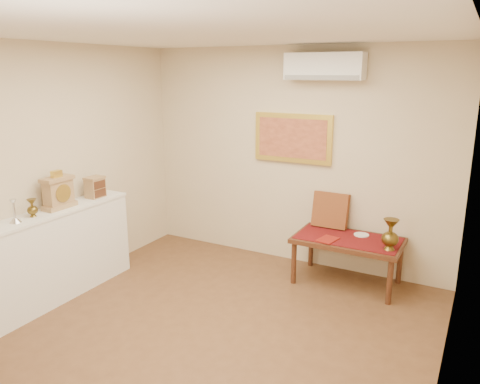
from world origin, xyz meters
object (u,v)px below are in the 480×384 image
Objects in this scene: brass_urn_tall at (391,231)px; low_table at (348,244)px; mantel_clock at (59,192)px; wooden_chest at (95,187)px; display_ledge at (51,256)px.

brass_urn_tall is 0.34× the size of low_table.
mantel_clock is 1.68× the size of wooden_chest.
brass_urn_tall is 0.57m from low_table.
low_table is (2.67, 1.70, -0.67)m from mantel_clock.
wooden_chest reaches higher than low_table.
mantel_clock is at bearing -91.58° from wooden_chest.
display_ledge is at bearing -91.25° from wooden_chest.
mantel_clock is 3.24m from low_table.
mantel_clock is (-3.15, -1.56, 0.39)m from brass_urn_tall.
wooden_chest is at bearing 88.75° from display_ledge.
display_ledge is 1.68× the size of low_table.
display_ledge is 3.27m from low_table.
low_table is (-0.48, 0.15, -0.28)m from brass_urn_tall.
brass_urn_tall is at bearing 18.46° from wooden_chest.
display_ledge is at bearing -90.31° from mantel_clock.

